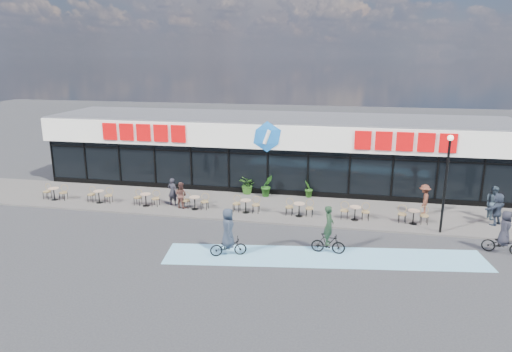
# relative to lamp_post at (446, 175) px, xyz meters

# --- Properties ---
(ground) EXTENTS (120.00, 120.00, 0.00)m
(ground) POSITION_rel_lamp_post_xyz_m (-9.50, -2.30, -3.02)
(ground) COLOR #28282B
(ground) RESTS_ON ground
(sidewalk) EXTENTS (44.00, 5.00, 0.10)m
(sidewalk) POSITION_rel_lamp_post_xyz_m (-9.50, 2.20, -2.97)
(sidewalk) COLOR #4F4946
(sidewalk) RESTS_ON ground
(bike_lane) EXTENTS (14.17, 4.13, 0.01)m
(bike_lane) POSITION_rel_lamp_post_xyz_m (-5.50, -3.80, -3.01)
(bike_lane) COLOR #6AA8C8
(bike_lane) RESTS_ON ground
(building) EXTENTS (30.60, 6.57, 4.75)m
(building) POSITION_rel_lamp_post_xyz_m (-9.50, 7.63, -0.68)
(building) COLOR black
(building) RESTS_ON ground
(lamp_post) EXTENTS (0.28, 0.28, 4.88)m
(lamp_post) POSITION_rel_lamp_post_xyz_m (0.00, 0.00, 0.00)
(lamp_post) COLOR black
(lamp_post) RESTS_ON sidewalk
(bistro_set_0) EXTENTS (1.54, 0.62, 0.90)m
(bistro_set_0) POSITION_rel_lamp_post_xyz_m (-21.94, 1.05, -2.46)
(bistro_set_0) COLOR tan
(bistro_set_0) RESTS_ON sidewalk
(bistro_set_1) EXTENTS (1.54, 0.62, 0.90)m
(bistro_set_1) POSITION_rel_lamp_post_xyz_m (-18.98, 1.05, -2.46)
(bistro_set_1) COLOR tan
(bistro_set_1) RESTS_ON sidewalk
(bistro_set_2) EXTENTS (1.54, 0.62, 0.90)m
(bistro_set_2) POSITION_rel_lamp_post_xyz_m (-16.01, 1.05, -2.46)
(bistro_set_2) COLOR tan
(bistro_set_2) RESTS_ON sidewalk
(bistro_set_3) EXTENTS (1.54, 0.62, 0.90)m
(bistro_set_3) POSITION_rel_lamp_post_xyz_m (-13.04, 1.05, -2.46)
(bistro_set_3) COLOR tan
(bistro_set_3) RESTS_ON sidewalk
(bistro_set_4) EXTENTS (1.54, 0.62, 0.90)m
(bistro_set_4) POSITION_rel_lamp_post_xyz_m (-10.08, 1.05, -2.46)
(bistro_set_4) COLOR tan
(bistro_set_4) RESTS_ON sidewalk
(bistro_set_5) EXTENTS (1.54, 0.62, 0.90)m
(bistro_set_5) POSITION_rel_lamp_post_xyz_m (-7.11, 1.05, -2.46)
(bistro_set_5) COLOR tan
(bistro_set_5) RESTS_ON sidewalk
(bistro_set_6) EXTENTS (1.54, 0.62, 0.90)m
(bistro_set_6) POSITION_rel_lamp_post_xyz_m (-4.14, 1.05, -2.46)
(bistro_set_6) COLOR tan
(bistro_set_6) RESTS_ON sidewalk
(bistro_set_7) EXTENTS (1.54, 0.62, 0.90)m
(bistro_set_7) POSITION_rel_lamp_post_xyz_m (-1.17, 1.05, -2.46)
(bistro_set_7) COLOR tan
(bistro_set_7) RESTS_ON sidewalk
(potted_plant_left) EXTENTS (0.94, 0.90, 1.34)m
(potted_plant_left) POSITION_rel_lamp_post_xyz_m (-9.45, 4.17, -2.25)
(potted_plant_left) COLOR #1E4D16
(potted_plant_left) RESTS_ON sidewalk
(potted_plant_mid) EXTENTS (1.38, 1.36, 1.16)m
(potted_plant_mid) POSITION_rel_lamp_post_xyz_m (-10.71, 4.43, -2.34)
(potted_plant_mid) COLOR #2A5719
(potted_plant_mid) RESTS_ON sidewalk
(potted_plant_right) EXTENTS (0.62, 0.71, 1.10)m
(potted_plant_right) POSITION_rel_lamp_post_xyz_m (-6.90, 4.42, -2.37)
(potted_plant_right) COLOR #265418
(potted_plant_right) RESTS_ON sidewalk
(patron_left) EXTENTS (0.62, 0.43, 1.63)m
(patron_left) POSITION_rel_lamp_post_xyz_m (-14.54, 1.44, -2.10)
(patron_left) COLOR black
(patron_left) RESTS_ON sidewalk
(patron_right) EXTENTS (0.87, 0.76, 1.51)m
(patron_right) POSITION_rel_lamp_post_xyz_m (-13.90, 1.07, -2.16)
(patron_right) COLOR brown
(patron_right) RESTS_ON sidewalk
(pedestrian_a) EXTENTS (0.85, 1.20, 1.69)m
(pedestrian_a) POSITION_rel_lamp_post_xyz_m (-0.44, 2.63, -2.07)
(pedestrian_a) COLOR #50291C
(pedestrian_a) RESTS_ON sidewalk
(pedestrian_b) EXTENTS (0.80, 0.96, 1.80)m
(pedestrian_b) POSITION_rel_lamp_post_xyz_m (3.08, 2.65, -2.01)
(pedestrian_b) COLOR #2F3D49
(pedestrian_b) RESTS_ON sidewalk
(pedestrian_c) EXTENTS (1.48, 1.47, 1.70)m
(pedestrian_c) POSITION_rel_lamp_post_xyz_m (3.00, 1.68, -2.07)
(pedestrian_c) COLOR #2D3647
(pedestrian_c) RESTS_ON sidewalk
(cyclist_a) EXTENTS (1.54, 0.67, 2.22)m
(cyclist_a) POSITION_rel_lamp_post_xyz_m (-5.36, -3.33, -2.17)
(cyclist_a) COLOR black
(cyclist_a) RESTS_ON ground
(cyclist_b) EXTENTS (1.81, 1.05, 2.01)m
(cyclist_b) POSITION_rel_lamp_post_xyz_m (2.28, -1.86, -2.26)
(cyclist_b) COLOR black
(cyclist_b) RESTS_ON ground
(cyclist_c) EXTENTS (1.71, 1.07, 2.19)m
(cyclist_c) POSITION_rel_lamp_post_xyz_m (-9.67, -4.45, -2.13)
(cyclist_c) COLOR black
(cyclist_c) RESTS_ON ground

